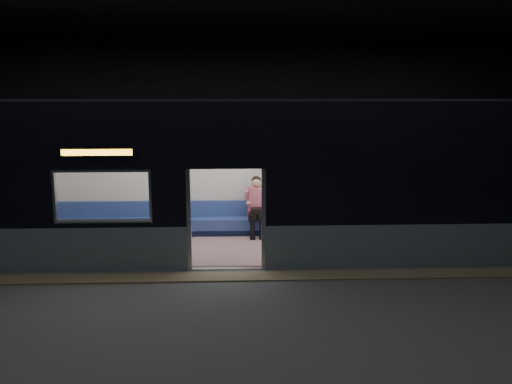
{
  "coord_description": "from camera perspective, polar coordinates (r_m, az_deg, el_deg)",
  "views": [
    {
      "loc": [
        0.15,
        -9.4,
        3.56
      ],
      "look_at": [
        0.64,
        2.3,
        1.34
      ],
      "focal_mm": 38.0,
      "sensor_mm": 36.0,
      "label": 1
    }
  ],
  "objects": [
    {
      "name": "tactile_strip",
      "position": [
        10.57,
        -3.12,
        -8.91
      ],
      "size": [
        22.8,
        0.5,
        0.03
      ],
      "primitive_type": "cube",
      "color": "#8C7F59",
      "rests_on": "station_floor"
    },
    {
      "name": "station_envelope",
      "position": [
        9.41,
        -3.38,
        11.32
      ],
      "size": [
        24.0,
        14.0,
        5.0
      ],
      "color": "black",
      "rests_on": "station_floor"
    },
    {
      "name": "station_floor",
      "position": [
        10.06,
        -3.15,
        -10.07
      ],
      "size": [
        24.0,
        14.0,
        0.01
      ],
      "primitive_type": "cube",
      "color": "#47494C",
      "rests_on": "ground"
    },
    {
      "name": "transit_map",
      "position": [
        13.82,
        11.27,
        1.74
      ],
      "size": [
        0.94,
        0.03,
        0.61
      ],
      "primitive_type": "cube",
      "color": "white",
      "rests_on": "metro_car"
    },
    {
      "name": "handbag",
      "position": [
        13.04,
        0.09,
        -2.0
      ],
      "size": [
        0.35,
        0.33,
        0.14
      ],
      "primitive_type": "cube",
      "rotation": [
        0.0,
        0.0,
        0.42
      ],
      "color": "black",
      "rests_on": "passenger"
    },
    {
      "name": "passenger",
      "position": [
        13.25,
        0.05,
        -1.17
      ],
      "size": [
        0.43,
        0.74,
        1.45
      ],
      "rotation": [
        0.0,
        0.0,
        -0.04
      ],
      "color": "black",
      "rests_on": "metro_car"
    },
    {
      "name": "metro_car",
      "position": [
        12.07,
        -3.1,
        2.53
      ],
      "size": [
        18.0,
        3.04,
        3.35
      ],
      "color": "gray",
      "rests_on": "station_floor"
    }
  ]
}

